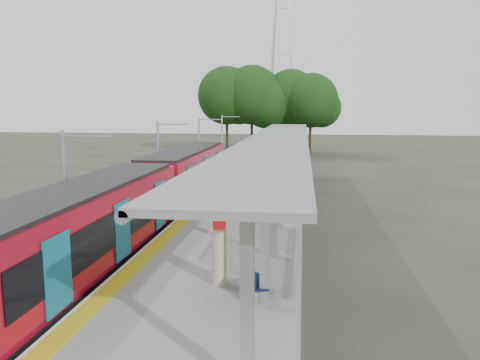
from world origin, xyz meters
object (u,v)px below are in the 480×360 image
info_pillar_far (271,166)px  litter_bin (272,185)px  bench_near (254,279)px  bench_mid (297,176)px  info_pillar_near (219,257)px  bench_far (299,165)px  train (150,193)px

info_pillar_far → litter_bin: info_pillar_far is taller
bench_near → bench_mid: 19.59m
bench_mid → litter_bin: bearing=-115.4°
info_pillar_far → litter_bin: 6.89m
bench_near → info_pillar_far: 23.33m
info_pillar_near → litter_bin: (0.52, 15.70, -0.42)m
bench_mid → bench_near: bearing=-92.1°
bench_mid → litter_bin: 3.48m
bench_far → info_pillar_far: info_pillar_far is taller
train → info_pillar_far: 14.76m
train → info_pillar_far: train is taller
train → bench_mid: bearing=55.0°
bench_near → bench_mid: bearing=69.8°
train → bench_near: (6.16, -9.44, -0.56)m
info_pillar_near → info_pillar_far: size_ratio=1.14×
bench_near → info_pillar_far: info_pillar_far is taller
info_pillar_near → litter_bin: info_pillar_near is taller
info_pillar_near → litter_bin: size_ratio=2.26×
bench_near → info_pillar_far: bearing=75.2°
bench_mid → info_pillar_far: 4.26m
bench_near → litter_bin: size_ratio=1.63×
bench_mid → bench_far: (0.02, 7.15, -0.11)m
train → bench_mid: 12.37m
bench_mid → info_pillar_far: (-2.04, 3.74, 0.13)m
bench_mid → info_pillar_near: 18.94m
bench_mid → info_pillar_near: (-2.05, -18.83, 0.24)m
bench_near → info_pillar_near: 1.38m
bench_far → litter_bin: 10.39m
train → bench_mid: (7.09, 10.12, -0.44)m
train → litter_bin: size_ratio=31.70×
bench_far → litter_bin: bench_far is taller
info_pillar_far → litter_bin: (0.51, -6.86, -0.31)m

